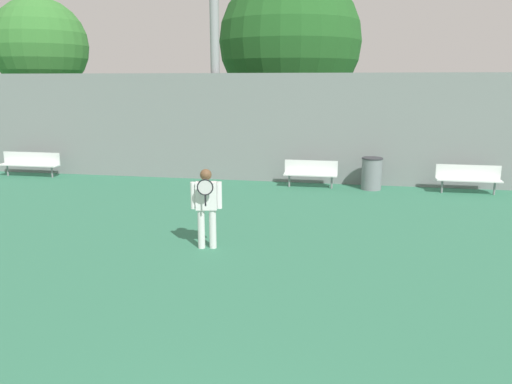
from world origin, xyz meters
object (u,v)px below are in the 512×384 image
(bench_courtside_far, at_px, (30,162))
(tree_green_broad, at_px, (290,42))
(tennis_player, at_px, (206,203))
(tree_green_tall, at_px, (40,46))
(bench_courtside_near, at_px, (311,171))
(bench_adjacent_court, at_px, (468,176))
(trash_bin, at_px, (372,173))

(bench_courtside_far, height_order, tree_green_broad, tree_green_broad)
(tennis_player, bearing_deg, tree_green_tall, 120.89)
(tennis_player, distance_m, bench_courtside_near, 6.43)
(bench_courtside_far, distance_m, tree_green_broad, 10.90)
(bench_adjacent_court, xyz_separation_m, tree_green_tall, (-16.67, 4.71, 4.18))
(bench_adjacent_court, height_order, tree_green_tall, tree_green_tall)
(trash_bin, height_order, tree_green_broad, tree_green_broad)
(bench_adjacent_court, distance_m, tree_green_tall, 17.82)
(tennis_player, xyz_separation_m, tree_green_broad, (0.14, 11.82, 3.87))
(bench_courtside_far, height_order, trash_bin, trash_bin)
(bench_courtside_near, height_order, bench_courtside_far, same)
(bench_courtside_near, bearing_deg, tennis_player, -103.88)
(bench_adjacent_court, relative_size, trash_bin, 1.86)
(bench_courtside_near, relative_size, bench_adjacent_court, 0.90)
(bench_courtside_far, relative_size, tree_green_tall, 0.32)
(tennis_player, height_order, bench_courtside_near, tennis_player)
(trash_bin, relative_size, tree_green_tall, 0.15)
(tennis_player, bearing_deg, bench_adjacent_court, 32.31)
(bench_courtside_far, bearing_deg, tree_green_broad, 33.90)
(trash_bin, bearing_deg, tree_green_broad, 120.29)
(bench_courtside_near, distance_m, tree_green_broad, 7.18)
(bench_courtside_near, distance_m, bench_adjacent_court, 4.63)
(tennis_player, bearing_deg, bench_courtside_near, 63.17)
(tree_green_broad, bearing_deg, bench_courtside_far, -146.10)
(bench_courtside_far, xyz_separation_m, tree_green_tall, (-2.33, 4.71, 4.18))
(bench_adjacent_court, relative_size, tree_green_tall, 0.27)
(tree_green_tall, bearing_deg, trash_bin, -18.63)
(bench_courtside_near, height_order, trash_bin, trash_bin)
(bench_courtside_far, distance_m, tree_green_tall, 6.71)
(bench_courtside_far, relative_size, bench_adjacent_court, 1.18)
(bench_courtside_far, height_order, tree_green_tall, tree_green_tall)
(bench_adjacent_court, bearing_deg, bench_courtside_far, 180.00)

